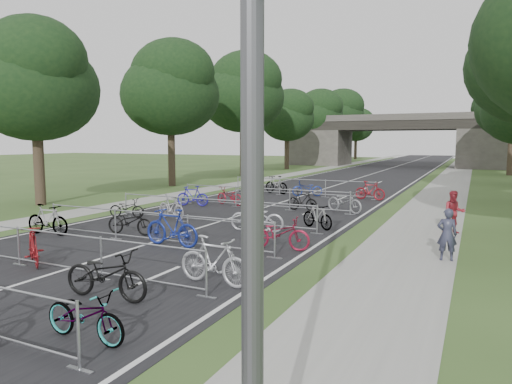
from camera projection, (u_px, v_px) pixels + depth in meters
road at (376, 173)px, 50.42m from camera, size 11.00×140.00×0.01m
sidewalk_right at (455, 175)px, 46.96m from camera, size 3.00×140.00×0.01m
sidewalk_left at (312, 171)px, 53.65m from camera, size 2.00×140.00×0.01m
lane_markings at (376, 173)px, 50.42m from camera, size 0.12×140.00×0.00m
overpass_bridge at (398, 141)px, 63.45m from camera, size 31.00×8.00×7.05m
lamppost at (256, 29)px, 3.38m from camera, size 0.61×0.65×8.21m
tree_left_0 at (35, 84)px, 24.11m from camera, size 6.72×6.72×10.25m
tree_left_1 at (171, 91)px, 34.77m from camera, size 7.56×7.56×11.53m
tree_left_2 at (243, 94)px, 45.42m from camera, size 8.40×8.40×12.81m
tree_left_3 at (288, 117)px, 56.34m from camera, size 6.72×6.72×10.25m
tree_left_4 at (318, 115)px, 66.99m from camera, size 7.56×7.56×11.53m
tree_right_4 at (508, 105)px, 56.35m from camera, size 8.18×8.18×12.47m
tree_left_5 at (340, 114)px, 77.65m from camera, size 8.40×8.40×12.81m
tree_right_5 at (502, 124)px, 67.31m from camera, size 6.16×6.16×9.39m
tree_left_6 at (356, 126)px, 88.57m from camera, size 6.72×6.72×10.25m
tree_right_6 at (499, 121)px, 77.94m from camera, size 7.17×7.17×10.93m
barrier_row_2 at (58, 252)px, 12.04m from camera, size 9.70×0.08×1.10m
barrier_row_3 at (150, 228)px, 15.44m from camera, size 9.70×0.08×1.10m
barrier_row_4 at (212, 211)px, 19.02m from camera, size 9.70×0.08×1.10m
barrier_row_5 at (262, 198)px, 23.50m from camera, size 9.70×0.08×1.10m
barrier_row_6 at (302, 187)px, 28.87m from camera, size 9.70×0.08×1.10m
bike_7 at (85, 315)px, 7.86m from camera, size 1.79×0.65×0.93m
bike_9 at (33, 247)px, 12.73m from camera, size 1.73×1.33×1.04m
bike_10 at (106, 275)px, 9.95m from camera, size 2.18×0.89×1.12m
bike_11 at (214, 261)px, 10.93m from camera, size 2.01×0.70×1.19m
bike_12 at (48, 220)px, 16.82m from camera, size 1.94×0.69×1.14m
bike_13 at (130, 222)px, 16.87m from camera, size 1.96×0.88×0.99m
bike_14 at (172, 228)px, 14.95m from camera, size 2.12×0.68×1.26m
bike_15 at (279, 234)px, 14.52m from camera, size 2.10×0.98×1.06m
bike_16 at (127, 208)px, 20.63m from camera, size 1.76×0.97×0.88m
bike_17 at (171, 207)px, 20.18m from camera, size 1.90×1.07×1.10m
bike_18 at (257, 218)px, 17.43m from camera, size 2.19×1.04×1.11m
bike_19 at (317, 217)px, 18.02m from camera, size 1.67×1.20×0.99m
bike_20 at (193, 196)px, 24.34m from camera, size 1.87×0.80×1.09m
bike_21 at (230, 196)px, 24.74m from camera, size 1.99×1.15×0.99m
bike_22 at (302, 201)px, 22.58m from camera, size 1.75×0.82×1.02m
bike_23 at (345, 202)px, 22.10m from camera, size 2.18×1.55×1.09m
bike_25 at (276, 185)px, 30.14m from camera, size 2.04×1.22×1.18m
bike_26 at (307, 189)px, 28.70m from camera, size 1.99×1.40×0.99m
bike_27 at (370, 191)px, 26.89m from camera, size 1.89×0.81×1.10m
pedestrian_a at (447, 235)px, 13.17m from camera, size 0.61×0.45×1.53m
pedestrian_b at (454, 212)px, 17.08m from camera, size 0.89×0.76×1.61m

